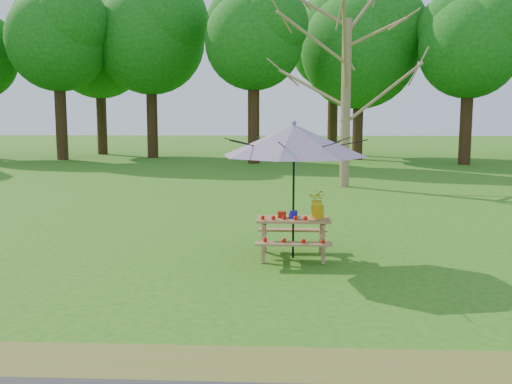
{
  "coord_description": "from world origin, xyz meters",
  "views": [
    {
      "loc": [
        4.05,
        -7.76,
        2.35
      ],
      "look_at": [
        3.6,
        1.52,
        1.1
      ],
      "focal_mm": 40.0,
      "sensor_mm": 36.0,
      "label": 1
    }
  ],
  "objects": [
    {
      "name": "tomatoes_row",
      "position": [
        4.07,
        1.34,
        0.71
      ],
      "size": [
        0.77,
        0.13,
        0.07
      ],
      "primitive_type": null,
      "color": "red",
      "rests_on": "picnic_table"
    },
    {
      "name": "picnic_table",
      "position": [
        4.22,
        1.52,
        0.33
      ],
      "size": [
        1.2,
        1.32,
        0.67
      ],
      "color": "#AC7D4D",
      "rests_on": "ground"
    },
    {
      "name": "flower_bucket",
      "position": [
        4.62,
        1.55,
        0.92
      ],
      "size": [
        0.36,
        0.34,
        0.47
      ],
      "color": "#DCA00B",
      "rests_on": "picnic_table"
    },
    {
      "name": "ground",
      "position": [
        0.0,
        0.0,
        0.0
      ],
      "size": [
        120.0,
        120.0,
        0.0
      ],
      "primitive_type": "plane",
      "color": "#256E15",
      "rests_on": "ground"
    },
    {
      "name": "treeline",
      "position": [
        0.0,
        22.0,
        8.0
      ],
      "size": [
        60.0,
        12.0,
        16.0
      ],
      "primitive_type": null,
      "color": "#0F5B12",
      "rests_on": "ground"
    },
    {
      "name": "produce_bins",
      "position": [
        4.16,
        1.55,
        0.72
      ],
      "size": [
        0.33,
        0.32,
        0.13
      ],
      "color": "#AD210D",
      "rests_on": "picnic_table"
    },
    {
      "name": "patio_umbrella",
      "position": [
        4.22,
        1.52,
        1.95
      ],
      "size": [
        2.82,
        2.82,
        2.27
      ],
      "color": "black",
      "rests_on": "ground"
    }
  ]
}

